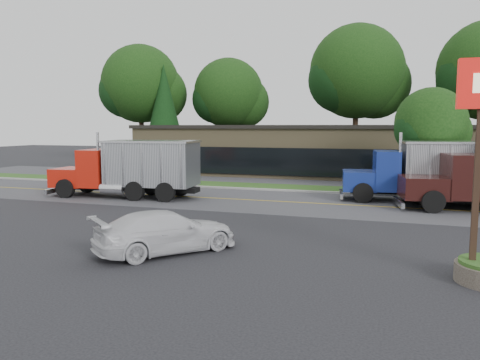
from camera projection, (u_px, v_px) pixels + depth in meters
The scene contains 15 objects.
ground at pixel (178, 234), 18.21m from camera, with size 140.00×140.00×0.00m, color #303035.
road at pixel (247, 200), 26.71m from camera, with size 60.00×8.00×0.02m, color #5B5B60.
center_line at pixel (247, 200), 26.71m from camera, with size 60.00×0.12×0.01m, color gold.
curb at pixel (266, 191), 30.67m from camera, with size 60.00×0.30×0.12m, color #9E9E99.
grass_verge at pixel (273, 187), 32.37m from camera, with size 60.00×3.40×0.03m, color #20521C.
far_parking at pixel (288, 179), 37.09m from camera, with size 60.00×7.00×0.02m, color #5B5B60.
strip_mall at pixel (325, 151), 41.90m from camera, with size 32.00×12.00×4.00m, color #8C7A56.
tree_far_a at pixel (142, 88), 53.69m from camera, with size 9.45×8.89×13.48m.
tree_far_b at pixel (230, 97), 52.60m from camera, with size 8.27×7.78×11.79m.
tree_far_c at pixel (358, 76), 48.07m from camera, with size 10.23×9.63×14.59m.
evergreen_left at pixel (164, 110), 50.80m from camera, with size 4.78×4.78×10.87m.
tree_verge at pixel (432, 126), 28.82m from camera, with size 4.62×4.34×6.58m.
dump_truck_red at pixel (133, 167), 27.45m from camera, with size 9.07×3.26×3.36m.
dump_truck_blue at pixel (424, 170), 25.93m from camera, with size 8.09×3.53×3.36m.
rally_car at pixel (166, 231), 15.62m from camera, with size 1.96×4.81×1.40m, color silver.
Camera 1 is at (7.86, -16.21, 4.20)m, focal length 35.00 mm.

